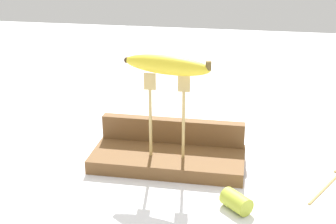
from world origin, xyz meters
The scene contains 7 objects.
ground_plane centered at (0.00, 0.00, 0.00)m, with size 3.00×3.00×0.00m, color silver.
wooden_board centered at (0.00, 0.00, 0.02)m, with size 0.34×0.15×0.03m, color brown.
board_backstop centered at (0.00, 0.06, 0.06)m, with size 0.34×0.02×0.06m, color brown.
fork_stand_center centered at (0.00, -0.01, 0.14)m, with size 0.10×0.01×0.19m.
banana_raised_center centered at (0.00, -0.01, 0.24)m, with size 0.20×0.08×0.04m.
fork_fallen_near centered at (0.36, -0.01, 0.00)m, with size 0.11×0.18×0.01m.
banana_chunk_near centered at (0.16, -0.15, 0.02)m, with size 0.07×0.07×0.04m.
Camera 1 is at (0.17, -0.96, 0.52)m, focal length 51.22 mm.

